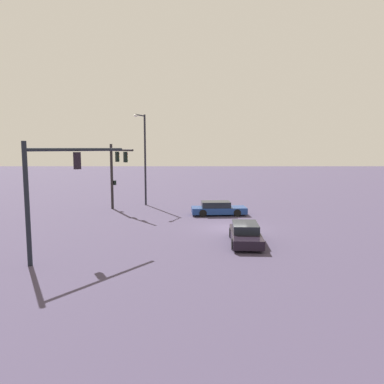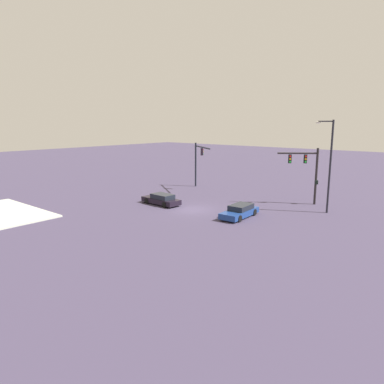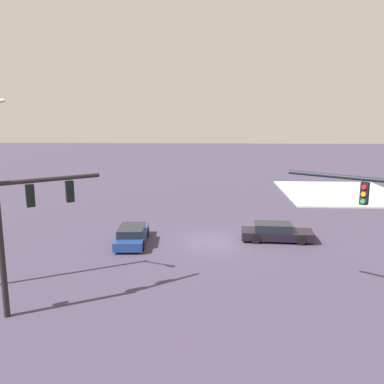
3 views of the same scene
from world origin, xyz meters
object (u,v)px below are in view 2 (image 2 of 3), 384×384
(sedan_car_approaching, at_px, (240,211))
(sedan_car_waiting_far, at_px, (161,199))
(traffic_signal_near_corner, at_px, (308,168))
(streetlamp_curved_arm, at_px, (329,161))
(traffic_signal_opposite_side, at_px, (198,158))

(sedan_car_approaching, bearing_deg, sedan_car_waiting_far, -87.21)
(traffic_signal_near_corner, bearing_deg, streetlamp_curved_arm, 104.91)
(streetlamp_curved_arm, bearing_deg, sedan_car_approaching, 72.06)
(traffic_signal_near_corner, bearing_deg, sedan_car_approaching, 36.99)
(traffic_signal_near_corner, bearing_deg, traffic_signal_opposite_side, -37.56)
(sedan_car_waiting_far, bearing_deg, streetlamp_curved_arm, -148.43)
(traffic_signal_near_corner, height_order, traffic_signal_opposite_side, traffic_signal_near_corner)
(traffic_signal_near_corner, height_order, sedan_car_waiting_far, traffic_signal_near_corner)
(streetlamp_curved_arm, bearing_deg, sedan_car_waiting_far, 48.54)
(traffic_signal_near_corner, relative_size, streetlamp_curved_arm, 0.68)
(traffic_signal_near_corner, distance_m, traffic_signal_opposite_side, 15.66)
(streetlamp_curved_arm, xyz_separation_m, sedan_car_approaching, (7.20, -5.67, -4.70))
(sedan_car_approaching, distance_m, sedan_car_waiting_far, 9.70)
(streetlamp_curved_arm, height_order, sedan_car_waiting_far, streetlamp_curved_arm)
(traffic_signal_near_corner, xyz_separation_m, traffic_signal_opposite_side, (-0.11, -15.66, 0.17))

